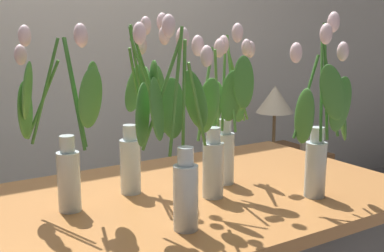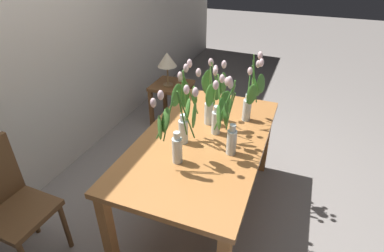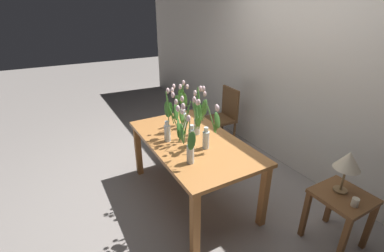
{
  "view_description": "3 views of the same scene",
  "coord_description": "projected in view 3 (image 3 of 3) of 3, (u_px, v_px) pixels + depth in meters",
  "views": [
    {
      "loc": [
        -0.77,
        -1.32,
        1.28
      ],
      "look_at": [
        0.07,
        -0.0,
        0.97
      ],
      "focal_mm": 46.09,
      "sensor_mm": 36.0,
      "label": 1
    },
    {
      "loc": [
        -1.79,
        -0.6,
        1.99
      ],
      "look_at": [
        -0.07,
        0.06,
        0.87
      ],
      "focal_mm": 28.35,
      "sensor_mm": 36.0,
      "label": 2
    },
    {
      "loc": [
        2.21,
        -1.24,
        2.06
      ],
      "look_at": [
        -0.0,
        -0.0,
        0.9
      ],
      "focal_mm": 24.79,
      "sensor_mm": 36.0,
      "label": 3
    }
  ],
  "objects": [
    {
      "name": "ground_plane",
      "position": [
        192.0,
        195.0,
        3.16
      ],
      "size": [
        18.0,
        18.0,
        0.0
      ],
      "primitive_type": "plane",
      "color": "gray"
    },
    {
      "name": "room_wall_rear",
      "position": [
        300.0,
        68.0,
        3.29
      ],
      "size": [
        9.0,
        0.1,
        2.7
      ],
      "primitive_type": "cube",
      "color": "silver",
      "rests_on": "ground"
    },
    {
      "name": "dining_table",
      "position": [
        192.0,
        147.0,
        2.89
      ],
      "size": [
        1.6,
        0.9,
        0.74
      ],
      "color": "#B7753D",
      "rests_on": "ground"
    },
    {
      "name": "tulip_vase_0",
      "position": [
        199.0,
        115.0,
        2.86
      ],
      "size": [
        0.18,
        0.22,
        0.59
      ],
      "color": "silver",
      "rests_on": "dining_table"
    },
    {
      "name": "tulip_vase_1",
      "position": [
        182.0,
        109.0,
        3.05
      ],
      "size": [
        0.24,
        0.26,
        0.55
      ],
      "color": "silver",
      "rests_on": "dining_table"
    },
    {
      "name": "tulip_vase_2",
      "position": [
        191.0,
        130.0,
        2.67
      ],
      "size": [
        0.2,
        0.23,
        0.52
      ],
      "color": "silver",
      "rests_on": "dining_table"
    },
    {
      "name": "tulip_vase_3",
      "position": [
        187.0,
        141.0,
        2.35
      ],
      "size": [
        0.25,
        0.17,
        0.59
      ],
      "color": "silver",
      "rests_on": "dining_table"
    },
    {
      "name": "tulip_vase_4",
      "position": [
        206.0,
        128.0,
        2.58
      ],
      "size": [
        0.22,
        0.25,
        0.55
      ],
      "color": "silver",
      "rests_on": "dining_table"
    },
    {
      "name": "tulip_vase_5",
      "position": [
        170.0,
        120.0,
        2.76
      ],
      "size": [
        0.26,
        0.16,
        0.57
      ],
      "color": "silver",
      "rests_on": "dining_table"
    },
    {
      "name": "dining_chair",
      "position": [
        224.0,
        114.0,
        4.11
      ],
      "size": [
        0.41,
        0.41,
        0.93
      ],
      "color": "brown",
      "rests_on": "ground"
    },
    {
      "name": "side_table",
      "position": [
        341.0,
        205.0,
        2.37
      ],
      "size": [
        0.44,
        0.44,
        0.55
      ],
      "color": "brown",
      "rests_on": "ground"
    },
    {
      "name": "table_lamp",
      "position": [
        348.0,
        162.0,
        2.24
      ],
      "size": [
        0.22,
        0.22,
        0.4
      ],
      "color": "olive",
      "rests_on": "side_table"
    },
    {
      "name": "pillar_candle",
      "position": [
        355.0,
        202.0,
        2.17
      ],
      "size": [
        0.06,
        0.06,
        0.07
      ],
      "primitive_type": "cylinder",
      "color": "beige",
      "rests_on": "side_table"
    }
  ]
}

